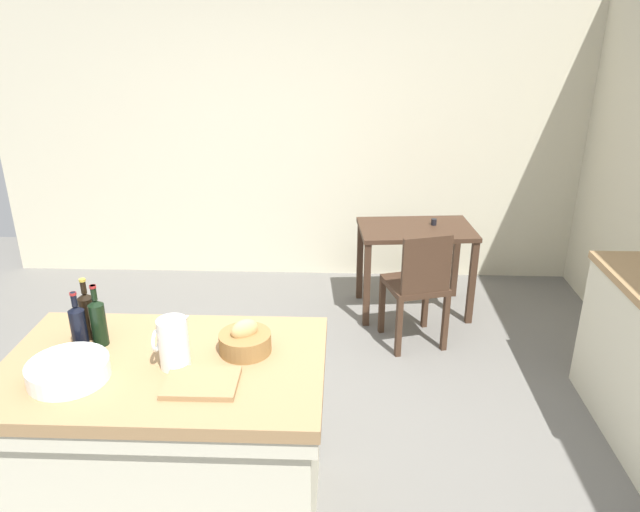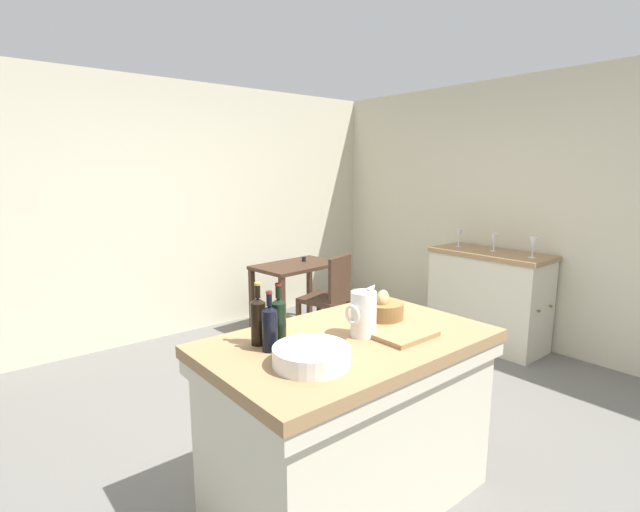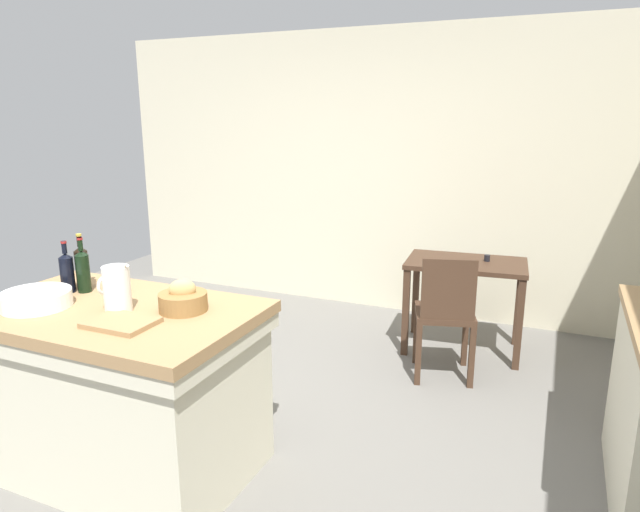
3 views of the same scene
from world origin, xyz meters
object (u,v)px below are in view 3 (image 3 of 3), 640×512
island_table (120,383)px  cutting_board (121,323)px  writing_desk (466,276)px  pitcher (117,288)px  wine_bottle_amber (82,266)px  wash_bowl (36,299)px  wooden_chair (445,312)px  wine_bottle_dark (83,270)px  wine_bottle_green (67,272)px  bread_basket (183,300)px

island_table → cutting_board: cutting_board is taller
writing_desk → pitcher: pitcher is taller
pitcher → cutting_board: (0.15, -0.14, -0.11)m
island_table → wine_bottle_amber: (-0.40, 0.21, 0.53)m
writing_desk → wash_bowl: (-1.73, -2.42, 0.32)m
wash_bowl → pitcher: bearing=15.1°
wash_bowl → wine_bottle_amber: wine_bottle_amber is taller
wooden_chair → wash_bowl: wash_bowl is taller
wine_bottle_amber → pitcher: bearing=-26.6°
wine_bottle_dark → wine_bottle_amber: 0.10m
wine_bottle_dark → cutting_board: bearing=-30.1°
wooden_chair → cutting_board: bearing=-121.0°
wash_bowl → cutting_board: size_ratio=1.11×
pitcher → wine_bottle_green: bearing=164.2°
island_table → writing_desk: 2.67m
pitcher → writing_desk: bearing=60.4°
island_table → wine_bottle_dark: (-0.33, 0.14, 0.53)m
wash_bowl → wine_bottle_green: (-0.05, 0.25, 0.07)m
writing_desk → wine_bottle_green: wine_bottle_green is taller
wash_bowl → wine_bottle_dark: bearing=84.4°
wine_bottle_dark → bread_basket: bearing=-3.2°
writing_desk → wine_bottle_dark: bearing=-128.6°
cutting_board → wine_bottle_amber: 0.73m
writing_desk → wooden_chair: 0.59m
wooden_chair → pitcher: bearing=-126.2°
wine_bottle_amber → wine_bottle_green: 0.10m
wine_bottle_green → wooden_chair: bearing=42.6°
pitcher → island_table: bearing=158.1°
island_table → wash_bowl: 0.59m
pitcher → wine_bottle_dark: size_ratio=0.90×
island_table → pitcher: (0.07, -0.03, 0.53)m
pitcher → cutting_board: pitcher is taller
writing_desk → wine_bottle_amber: size_ratio=3.12×
island_table → cutting_board: (0.21, -0.17, 0.42)m
cutting_board → wine_bottle_green: bearing=156.0°
bread_basket → wine_bottle_amber: size_ratio=0.78×
bread_basket → wine_bottle_green: bearing=-179.9°
wine_bottle_dark → wooden_chair: bearing=43.2°
wash_bowl → bread_basket: bearing=19.2°
bread_basket → wine_bottle_amber: bearing=172.4°
island_table → wine_bottle_green: 0.67m
bread_basket → wine_bottle_green: wine_bottle_green is taller
wash_bowl → bread_basket: bread_basket is taller
wash_bowl → wine_bottle_dark: 0.30m
wine_bottle_dark → wine_bottle_amber: bearing=139.3°
pitcher → bread_basket: 0.32m
pitcher → wine_bottle_amber: (-0.47, 0.23, 0.01)m
wine_bottle_amber → writing_desk: bearing=49.4°
island_table → writing_desk: island_table is taller
writing_desk → wash_bowl: bearing=-125.6°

